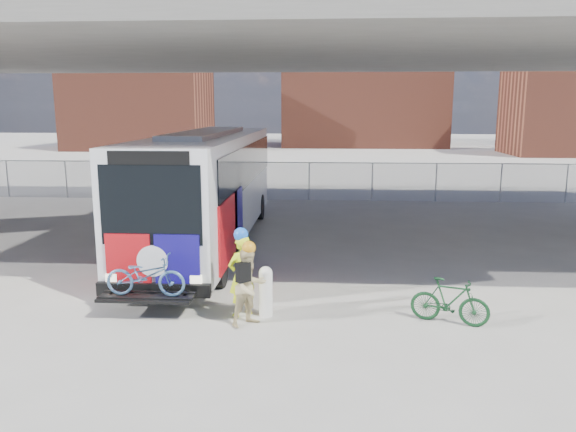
# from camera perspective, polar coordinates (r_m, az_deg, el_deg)

# --- Properties ---
(ground) EXTENTS (160.00, 160.00, 0.00)m
(ground) POSITION_cam_1_polar(r_m,az_deg,el_deg) (15.46, -2.90, -5.61)
(ground) COLOR #9E9991
(ground) RESTS_ON ground
(bus) EXTENTS (2.67, 12.90, 3.69)m
(bus) POSITION_cam_1_polar(r_m,az_deg,el_deg) (18.27, -8.11, 3.64)
(bus) COLOR silver
(bus) RESTS_ON ground
(overpass) EXTENTS (40.00, 16.00, 7.95)m
(overpass) POSITION_cam_1_polar(r_m,az_deg,el_deg) (18.91, -1.63, 17.46)
(overpass) COLOR #605E59
(overpass) RESTS_ON ground
(chainlink_fence) EXTENTS (30.00, 0.06, 30.00)m
(chainlink_fence) POSITION_cam_1_polar(r_m,az_deg,el_deg) (26.94, 0.04, 4.63)
(chainlink_fence) COLOR gray
(chainlink_fence) RESTS_ON ground
(brick_buildings) EXTENTS (54.00, 22.00, 12.00)m
(brick_buildings) POSITION_cam_1_polar(r_m,az_deg,el_deg) (62.95, 3.39, 11.92)
(brick_buildings) COLOR brown
(brick_buildings) RESTS_ON ground
(smokestack) EXTENTS (2.20, 2.20, 25.00)m
(smokestack) POSITION_cam_1_polar(r_m,az_deg,el_deg) (71.24, 14.32, 17.21)
(smokestack) COLOR brown
(smokestack) RESTS_ON ground
(bollard) EXTENTS (0.29, 0.29, 1.10)m
(bollard) POSITION_cam_1_polar(r_m,az_deg,el_deg) (12.10, -2.27, -7.47)
(bollard) COLOR silver
(bollard) RESTS_ON ground
(cyclist_hivis) EXTENTS (0.76, 0.74, 1.94)m
(cyclist_hivis) POSITION_cam_1_polar(r_m,az_deg,el_deg) (12.05, -4.74, -5.85)
(cyclist_hivis) COLOR #E6FF1A
(cyclist_hivis) RESTS_ON ground
(cyclist_tan) EXTENTS (0.99, 0.98, 1.78)m
(cyclist_tan) POSITION_cam_1_polar(r_m,az_deg,el_deg) (11.55, -3.96, -7.08)
(cyclist_tan) COLOR #C8B580
(cyclist_tan) RESTS_ON ground
(bike_parked) EXTENTS (1.67, 0.97, 0.97)m
(bike_parked) POSITION_cam_1_polar(r_m,az_deg,el_deg) (12.17, 16.11, -8.32)
(bike_parked) COLOR #123A1C
(bike_parked) RESTS_ON ground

